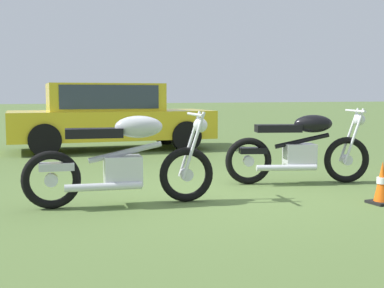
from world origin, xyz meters
TOP-DOWN VIEW (x-y plane):
  - ground_plane at (0.00, 0.00)m, footprint 120.00×120.00m
  - motorcycle_silver at (-1.31, -0.28)m, footprint 2.07×0.64m
  - motorcycle_black at (1.24, 0.15)m, footprint 1.92×0.88m
  - car_yellow at (-0.21, 5.27)m, footprint 4.38×2.04m
  - traffic_cone at (1.35, -1.29)m, footprint 0.25×0.25m

SIDE VIEW (x-z plane):
  - ground_plane at x=0.00m, z-range 0.00..0.00m
  - traffic_cone at x=1.35m, z-range -0.02..0.45m
  - motorcycle_black at x=1.24m, z-range -0.03..0.99m
  - motorcycle_silver at x=-1.31m, z-range -0.02..1.00m
  - car_yellow at x=-0.21m, z-range 0.08..1.51m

